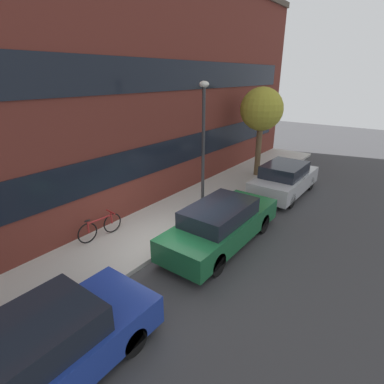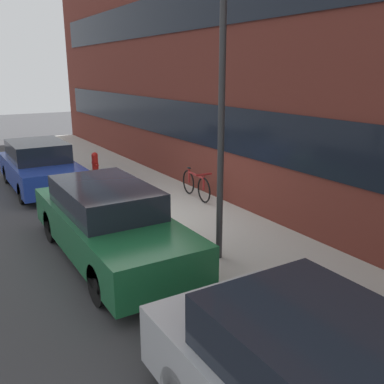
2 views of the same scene
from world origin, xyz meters
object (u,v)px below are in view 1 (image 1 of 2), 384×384
Objects in this scene: bicycle at (100,226)px; street_tree at (262,110)px; parked_car_silver at (284,179)px; parked_car_green at (222,224)px; lamp_post at (203,137)px; parked_car_blue at (42,353)px.

bicycle is 9.32m from street_tree.
street_tree is (1.51, 2.00, 2.65)m from parked_car_silver.
street_tree is at bearing 16.57° from parked_car_green.
parked_car_green is at bearing -128.27° from lamp_post.
lamp_post reaches higher than parked_car_green.
lamp_post is (6.85, 1.57, 2.30)m from parked_car_blue.
parked_car_silver is 4.83m from lamp_post.
parked_car_green is 3.77m from bicycle.
bicycle is at bearing 123.65° from parked_car_green.
street_tree reaches higher than bicycle.
bicycle is 0.33× the size of lamp_post.
bicycle is (-7.29, 3.14, -0.20)m from parked_car_silver.
parked_car_blue is 2.60× the size of bicycle.
parked_car_green is 1.00× the size of lamp_post.
parked_car_blue is 4.72m from bicycle.
parked_car_silver is at bearing -127.06° from street_tree.
parked_car_green is at bearing -180.00° from parked_car_silver.
lamp_post is (1.24, 1.57, 2.28)m from parked_car_green.
lamp_post is (3.33, -1.57, 2.47)m from bicycle.
parked_car_silver is 0.94× the size of street_tree.
parked_car_green reaches higher than bicycle.
parked_car_silver reaches higher than bicycle.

